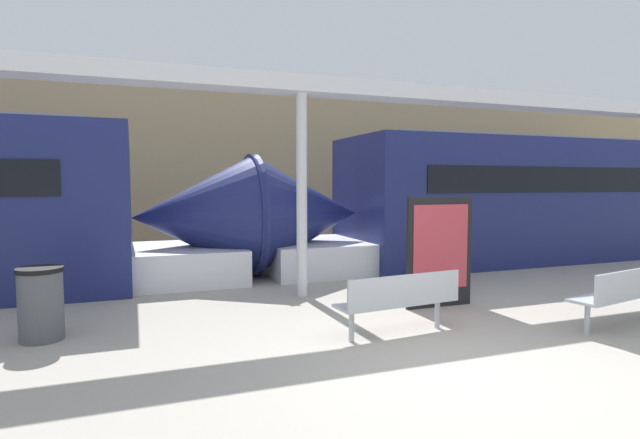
{
  "coord_description": "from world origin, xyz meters",
  "views": [
    {
      "loc": [
        -3.27,
        -4.41,
        2.01
      ],
      "look_at": [
        -0.35,
        3.4,
        1.4
      ],
      "focal_mm": 28.0,
      "sensor_mm": 36.0,
      "label": 1
    }
  ],
  "objects_px": {
    "trash_bin": "(41,304)",
    "support_column_near": "(302,196)",
    "train_left": "(541,201)",
    "bench_far": "(625,291)",
    "bench_near": "(400,298)",
    "poster_board": "(440,251)"
  },
  "relations": [
    {
      "from": "bench_far",
      "to": "support_column_near",
      "type": "bearing_deg",
      "value": 125.42
    },
    {
      "from": "poster_board",
      "to": "trash_bin",
      "type": "bearing_deg",
      "value": 176.98
    },
    {
      "from": "trash_bin",
      "to": "poster_board",
      "type": "distance_m",
      "value": 5.78
    },
    {
      "from": "poster_board",
      "to": "bench_far",
      "type": "bearing_deg",
      "value": -46.9
    },
    {
      "from": "poster_board",
      "to": "support_column_near",
      "type": "xyz_separation_m",
      "value": [
        -1.83,
        1.56,
        0.87
      ]
    },
    {
      "from": "bench_far",
      "to": "trash_bin",
      "type": "bearing_deg",
      "value": 152.97
    },
    {
      "from": "bench_near",
      "to": "support_column_near",
      "type": "relative_size",
      "value": 0.49
    },
    {
      "from": "train_left",
      "to": "trash_bin",
      "type": "bearing_deg",
      "value": -163.23
    },
    {
      "from": "trash_bin",
      "to": "poster_board",
      "type": "bearing_deg",
      "value": -3.02
    },
    {
      "from": "train_left",
      "to": "bench_far",
      "type": "height_order",
      "value": "train_left"
    },
    {
      "from": "trash_bin",
      "to": "poster_board",
      "type": "relative_size",
      "value": 0.52
    },
    {
      "from": "trash_bin",
      "to": "bench_far",
      "type": "bearing_deg",
      "value": -16.23
    },
    {
      "from": "bench_near",
      "to": "train_left",
      "type": "bearing_deg",
      "value": 28.97
    },
    {
      "from": "train_left",
      "to": "trash_bin",
      "type": "height_order",
      "value": "train_left"
    },
    {
      "from": "bench_far",
      "to": "bench_near",
      "type": "bearing_deg",
      "value": 156.18
    },
    {
      "from": "trash_bin",
      "to": "poster_board",
      "type": "height_order",
      "value": "poster_board"
    },
    {
      "from": "bench_near",
      "to": "trash_bin",
      "type": "relative_size",
      "value": 1.86
    },
    {
      "from": "bench_near",
      "to": "trash_bin",
      "type": "height_order",
      "value": "trash_bin"
    },
    {
      "from": "bench_near",
      "to": "poster_board",
      "type": "height_order",
      "value": "poster_board"
    },
    {
      "from": "bench_near",
      "to": "poster_board",
      "type": "relative_size",
      "value": 0.98
    },
    {
      "from": "bench_far",
      "to": "trash_bin",
      "type": "height_order",
      "value": "trash_bin"
    },
    {
      "from": "trash_bin",
      "to": "support_column_near",
      "type": "distance_m",
      "value": 4.33
    }
  ]
}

